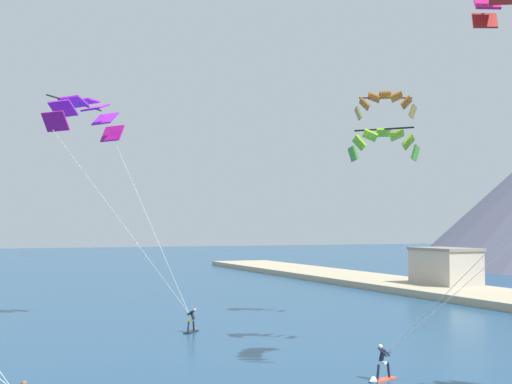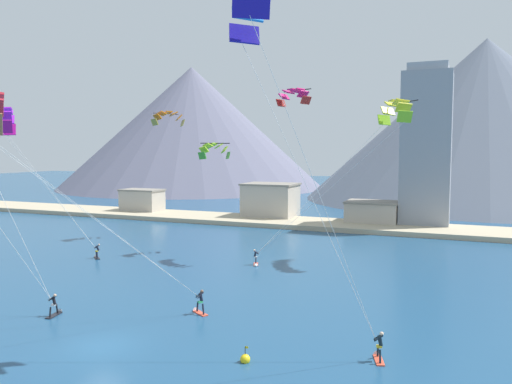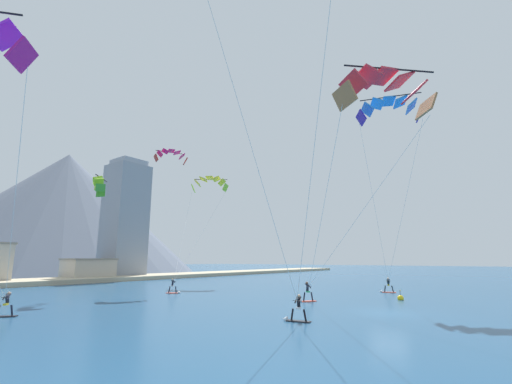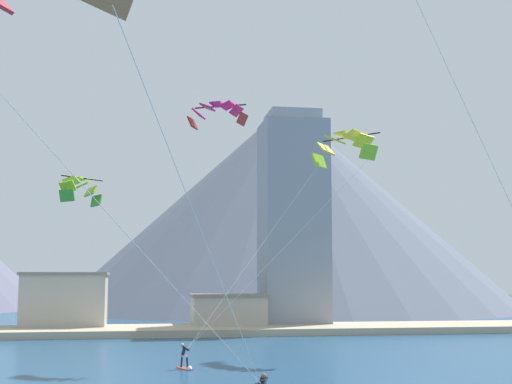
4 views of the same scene
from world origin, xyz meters
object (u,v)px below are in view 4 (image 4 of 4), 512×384
object	(u,v)px
parafoil_kite_distant_high_outer	(218,112)
kitesurfer_mid_center	(186,362)
parafoil_kite_mid_center	(343,146)
parafoil_kite_distant_mid_solo	(80,188)

from	to	relation	value
parafoil_kite_distant_high_outer	kitesurfer_mid_center	bearing A→B (deg)	-116.72
kitesurfer_mid_center	parafoil_kite_mid_center	bearing A→B (deg)	30.55
parafoil_kite_mid_center	parafoil_kite_distant_mid_solo	xyz separation A→B (m)	(-19.39, -2.51, -3.96)
parafoil_kite_mid_center	parafoil_kite_distant_mid_solo	distance (m)	19.95
parafoil_kite_distant_mid_solo	parafoil_kite_mid_center	bearing A→B (deg)	7.38
kitesurfer_mid_center	parafoil_kite_distant_high_outer	xyz separation A→B (m)	(2.35, 4.67, 16.85)
parafoil_kite_distant_high_outer	parafoil_kite_mid_center	bearing A→B (deg)	14.66
parafoil_kite_distant_high_outer	parafoil_kite_distant_mid_solo	size ratio (longest dim) A/B	1.14
kitesurfer_mid_center	parafoil_kite_distant_high_outer	bearing A→B (deg)	63.28
parafoil_kite_distant_mid_solo	kitesurfer_mid_center	bearing A→B (deg)	-34.18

